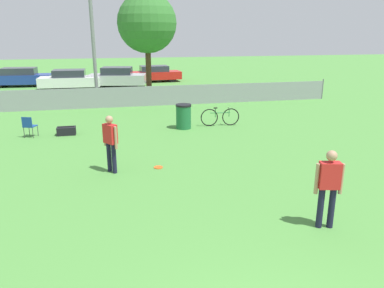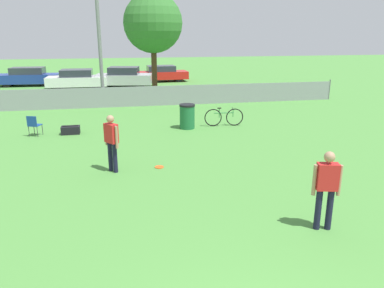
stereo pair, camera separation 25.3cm
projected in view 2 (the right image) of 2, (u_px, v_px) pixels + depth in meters
The scene contains 14 objects.
fence_backline at pixel (144, 96), 20.65m from camera, with size 22.54×0.07×1.21m.
light_pole at pixel (98, 23), 20.81m from camera, with size 0.90×0.36×7.37m.
tree_near_pole at pixel (153, 23), 21.15m from camera, with size 3.35×3.35×6.12m.
player_thrower_red at pixel (326, 185), 7.53m from camera, with size 0.56×0.31×1.69m.
player_defender_red at pixel (112, 139), 10.76m from camera, with size 0.42×0.48×1.69m.
frisbee_disc at pixel (159, 167), 11.34m from camera, with size 0.27×0.27×0.03m.
folding_chair_sideline at pixel (34, 124), 14.64m from camera, with size 0.53×0.53×0.83m.
bicycle_sideline at pixel (224, 117), 16.29m from camera, with size 1.71×0.44×0.82m.
trash_bin at pixel (187, 116), 15.83m from camera, with size 0.66×0.66×1.04m.
gear_bag_sideline at pixel (71, 130), 15.05m from camera, with size 0.71×0.39×0.35m.
parked_car_blue at pixel (28, 77), 28.56m from camera, with size 4.65×1.86×1.40m.
parked_car_white at pixel (77, 79), 27.32m from camera, with size 4.30×1.91×1.36m.
parked_car_silver at pixel (124, 77), 28.10m from camera, with size 4.43×2.55×1.47m.
parked_car_red at pixel (161, 74), 31.05m from camera, with size 4.39×1.92×1.31m.
Camera 2 is at (-1.43, -2.66, 3.93)m, focal length 35.00 mm.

